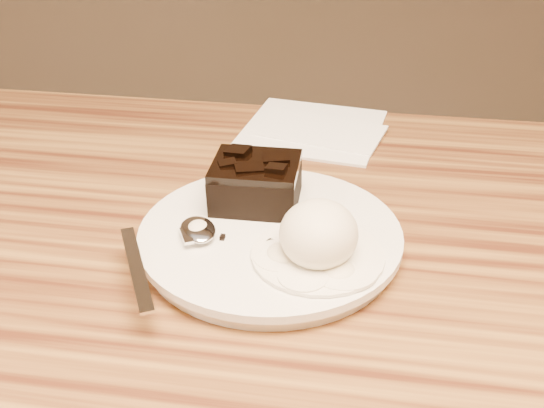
# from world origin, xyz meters

# --- Properties ---
(plate) EXTENTS (0.23, 0.23, 0.02)m
(plate) POSITION_xyz_m (-0.01, 0.07, 0.76)
(plate) COLOR silver
(plate) RESTS_ON dining_table
(brownie) EXTENTS (0.08, 0.07, 0.04)m
(brownie) POSITION_xyz_m (-0.03, 0.11, 0.79)
(brownie) COLOR black
(brownie) RESTS_ON plate
(ice_cream_scoop) EXTENTS (0.06, 0.07, 0.05)m
(ice_cream_scoop) POSITION_xyz_m (0.04, 0.03, 0.79)
(ice_cream_scoop) COLOR beige
(ice_cream_scoop) RESTS_ON plate
(melt_puddle) EXTENTS (0.11, 0.11, 0.00)m
(melt_puddle) POSITION_xyz_m (0.04, 0.03, 0.77)
(melt_puddle) COLOR white
(melt_puddle) RESTS_ON plate
(spoon) EXTENTS (0.11, 0.17, 0.01)m
(spoon) POSITION_xyz_m (-0.07, 0.05, 0.77)
(spoon) COLOR silver
(spoon) RESTS_ON plate
(napkin) EXTENTS (0.18, 0.18, 0.01)m
(napkin) POSITION_xyz_m (0.00, 0.33, 0.75)
(napkin) COLOR white
(napkin) RESTS_ON dining_table
(crumb_a) EXTENTS (0.01, 0.01, 0.00)m
(crumb_a) POSITION_xyz_m (-0.01, 0.05, 0.77)
(crumb_a) COLOR black
(crumb_a) RESTS_ON plate
(crumb_b) EXTENTS (0.01, 0.01, 0.00)m
(crumb_b) POSITION_xyz_m (0.03, 0.01, 0.77)
(crumb_b) COLOR black
(crumb_b) RESTS_ON plate
(crumb_c) EXTENTS (0.00, 0.01, 0.00)m
(crumb_c) POSITION_xyz_m (-0.05, 0.05, 0.77)
(crumb_c) COLOR black
(crumb_c) RESTS_ON plate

